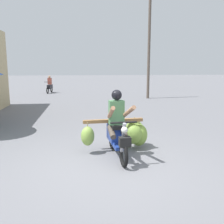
{
  "coord_description": "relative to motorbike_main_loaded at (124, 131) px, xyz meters",
  "views": [
    {
      "loc": [
        -0.56,
        -5.05,
        2.09
      ],
      "look_at": [
        0.26,
        1.55,
        0.9
      ],
      "focal_mm": 40.45,
      "sensor_mm": 36.0,
      "label": 1
    }
  ],
  "objects": [
    {
      "name": "motorbike_distant_ahead_left",
      "position": [
        -3.55,
        15.0,
        0.04
      ],
      "size": [
        0.54,
        1.61,
        1.4
      ],
      "color": "black",
      "rests_on": "ground"
    },
    {
      "name": "ground_plane",
      "position": [
        -0.48,
        -0.92,
        -0.52
      ],
      "size": [
        120.0,
        120.0,
        0.0
      ],
      "primitive_type": "plane",
      "color": "slate"
    },
    {
      "name": "motorbike_main_loaded",
      "position": [
        0.0,
        0.0,
        0.0
      ],
      "size": [
        1.78,
        1.87,
        1.58
      ],
      "color": "black",
      "rests_on": "ground"
    },
    {
      "name": "utility_pole",
      "position": [
        3.44,
        10.55,
        2.82
      ],
      "size": [
        0.18,
        0.18,
        6.68
      ],
      "primitive_type": "cylinder",
      "color": "brown",
      "rests_on": "ground"
    }
  ]
}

